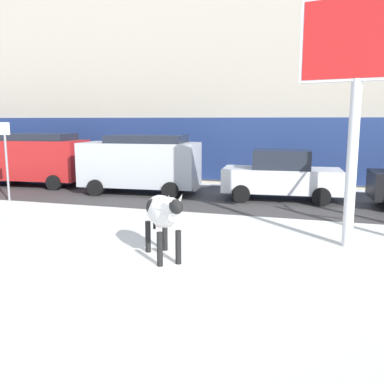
{
  "coord_description": "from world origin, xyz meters",
  "views": [
    {
      "loc": [
        3.03,
        -6.87,
        2.91
      ],
      "look_at": [
        -0.05,
        3.33,
        1.1
      ],
      "focal_mm": 39.91,
      "sensor_mm": 36.0,
      "label": 1
    }
  ],
  "objects_px": {
    "pedestrian_near_billboard": "(273,166)",
    "billboard": "(359,54)",
    "street_sign": "(6,155)",
    "car_red_van": "(34,158)",
    "car_silver_van": "(141,162)",
    "car_white_sedan": "(281,175)",
    "cow_holstein": "(162,212)"
  },
  "relations": [
    {
      "from": "pedestrian_near_billboard",
      "to": "billboard",
      "type": "bearing_deg",
      "value": -72.93
    },
    {
      "from": "pedestrian_near_billboard",
      "to": "street_sign",
      "type": "bearing_deg",
      "value": -144.57
    },
    {
      "from": "billboard",
      "to": "car_red_van",
      "type": "height_order",
      "value": "billboard"
    },
    {
      "from": "billboard",
      "to": "street_sign",
      "type": "bearing_deg",
      "value": 168.09
    },
    {
      "from": "car_red_van",
      "to": "car_silver_van",
      "type": "relative_size",
      "value": 1.0
    },
    {
      "from": "car_silver_van",
      "to": "car_white_sedan",
      "type": "height_order",
      "value": "car_silver_van"
    },
    {
      "from": "car_red_van",
      "to": "street_sign",
      "type": "xyz_separation_m",
      "value": [
        1.39,
        -3.35,
        0.43
      ]
    },
    {
      "from": "car_white_sedan",
      "to": "street_sign",
      "type": "bearing_deg",
      "value": -162.03
    },
    {
      "from": "billboard",
      "to": "car_white_sedan",
      "type": "height_order",
      "value": "billboard"
    },
    {
      "from": "billboard",
      "to": "pedestrian_near_billboard",
      "type": "bearing_deg",
      "value": 107.07
    },
    {
      "from": "car_red_van",
      "to": "street_sign",
      "type": "height_order",
      "value": "street_sign"
    },
    {
      "from": "cow_holstein",
      "to": "billboard",
      "type": "xyz_separation_m",
      "value": [
        3.8,
        2.08,
        3.31
      ]
    },
    {
      "from": "car_silver_van",
      "to": "pedestrian_near_billboard",
      "type": "height_order",
      "value": "car_silver_van"
    },
    {
      "from": "billboard",
      "to": "cow_holstein",
      "type": "bearing_deg",
      "value": -151.26
    },
    {
      "from": "cow_holstein",
      "to": "car_red_van",
      "type": "bearing_deg",
      "value": 139.0
    },
    {
      "from": "cow_holstein",
      "to": "billboard",
      "type": "relative_size",
      "value": 0.32
    },
    {
      "from": "cow_holstein",
      "to": "car_silver_van",
      "type": "bearing_deg",
      "value": 116.66
    },
    {
      "from": "car_red_van",
      "to": "pedestrian_near_billboard",
      "type": "bearing_deg",
      "value": 15.89
    },
    {
      "from": "car_red_van",
      "to": "pedestrian_near_billboard",
      "type": "height_order",
      "value": "car_red_van"
    },
    {
      "from": "cow_holstein",
      "to": "pedestrian_near_billboard",
      "type": "distance_m",
      "value": 10.8
    },
    {
      "from": "car_red_van",
      "to": "street_sign",
      "type": "relative_size",
      "value": 1.68
    },
    {
      "from": "cow_holstein",
      "to": "car_red_van",
      "type": "relative_size",
      "value": 0.37
    },
    {
      "from": "billboard",
      "to": "car_red_van",
      "type": "relative_size",
      "value": 1.17
    },
    {
      "from": "car_silver_van",
      "to": "street_sign",
      "type": "height_order",
      "value": "street_sign"
    },
    {
      "from": "billboard",
      "to": "car_white_sedan",
      "type": "xyz_separation_m",
      "value": [
        -2.02,
        5.47,
        -3.41
      ]
    },
    {
      "from": "billboard",
      "to": "pedestrian_near_billboard",
      "type": "relative_size",
      "value": 3.21
    },
    {
      "from": "car_white_sedan",
      "to": "pedestrian_near_billboard",
      "type": "relative_size",
      "value": 2.5
    },
    {
      "from": "cow_holstein",
      "to": "car_white_sedan",
      "type": "xyz_separation_m",
      "value": [
        1.77,
        7.55,
        -0.09
      ]
    },
    {
      "from": "car_red_van",
      "to": "car_silver_van",
      "type": "bearing_deg",
      "value": -5.09
    },
    {
      "from": "car_red_van",
      "to": "car_white_sedan",
      "type": "height_order",
      "value": "car_red_van"
    },
    {
      "from": "car_white_sedan",
      "to": "cow_holstein",
      "type": "bearing_deg",
      "value": -103.22
    },
    {
      "from": "cow_holstein",
      "to": "pedestrian_near_billboard",
      "type": "bearing_deg",
      "value": 83.96
    }
  ]
}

